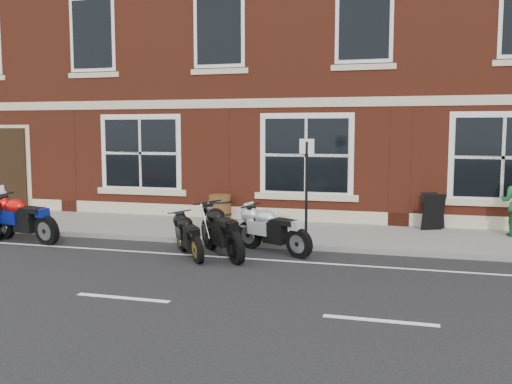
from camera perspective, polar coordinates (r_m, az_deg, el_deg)
ground at (r=12.06m, az=-6.21°, el=-6.53°), size 80.00×80.00×0.00m
sidewalk at (r=14.81m, az=-1.86°, el=-3.88°), size 30.00×3.00×0.12m
kerb at (r=13.34m, az=-3.93°, el=-5.01°), size 30.00×0.16×0.12m
pub_building at (r=22.11m, az=4.20°, el=14.89°), size 24.00×12.00×12.00m
moto_touring_silver at (r=15.79m, az=-24.19°, el=-2.20°), size 1.15×1.58×1.22m
moto_sport_red at (r=14.67m, az=-22.17°, el=-2.34°), size 2.24×0.74×1.03m
moto_sport_black at (r=12.08m, az=-6.60°, el=-4.20°), size 1.20×1.54×0.83m
moto_sport_silver at (r=12.36m, az=1.71°, el=-3.66°), size 1.88×1.10×0.93m
moto_naked_black at (r=12.07m, az=-3.38°, el=-3.70°), size 1.54×1.81×1.01m
a_board_sign at (r=15.24m, az=17.30°, el=-1.85°), size 0.67×0.57×0.94m
barrel_planter at (r=16.07m, az=-3.62°, el=-1.57°), size 0.65×0.65×0.72m
parking_sign at (r=12.72m, az=5.07°, el=0.86°), size 0.33×0.06×2.34m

